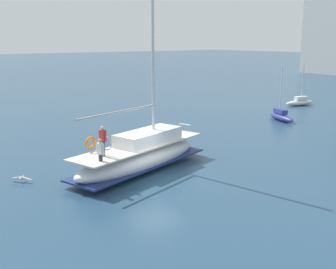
{
  "coord_description": "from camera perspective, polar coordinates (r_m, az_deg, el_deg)",
  "views": [
    {
      "loc": [
        17.3,
        -12.79,
        7.3
      ],
      "look_at": [
        -1.67,
        2.2,
        1.8
      ],
      "focal_mm": 44.87,
      "sensor_mm": 36.0,
      "label": 1
    }
  ],
  "objects": [
    {
      "name": "seagull",
      "position": [
        23.32,
        -19.26,
        -5.6
      ],
      "size": [
        0.99,
        0.82,
        0.17
      ],
      "color": "silver",
      "rests_on": "ground"
    },
    {
      "name": "moored_catamaran",
      "position": [
        49.62,
        17.46,
        4.27
      ],
      "size": [
        1.76,
        3.89,
        4.72
      ],
      "color": "silver",
      "rests_on": "ground"
    },
    {
      "name": "ground_plane",
      "position": [
        22.72,
        -1.75,
        -5.93
      ],
      "size": [
        400.0,
        400.0,
        0.0
      ],
      "primitive_type": "plane",
      "color": "navy"
    },
    {
      "name": "moored_sloop_near",
      "position": [
        39.88,
        15.11,
        2.46
      ],
      "size": [
        3.95,
        2.37,
        4.84
      ],
      "color": "navy",
      "rests_on": "ground"
    },
    {
      "name": "main_sailboat",
      "position": [
        23.92,
        -3.66,
        -2.72
      ],
      "size": [
        4.75,
        9.89,
        12.36
      ],
      "color": "silver",
      "rests_on": "ground"
    }
  ]
}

